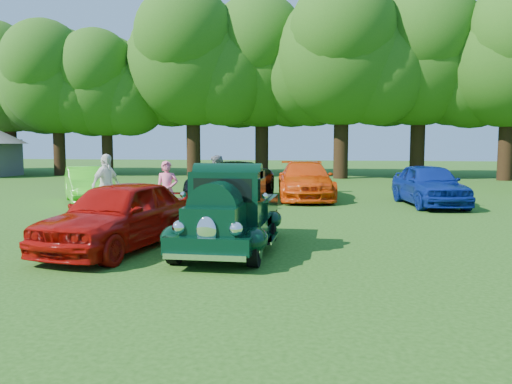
# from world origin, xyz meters

# --- Properties ---
(ground) EXTENTS (120.00, 120.00, 0.00)m
(ground) POSITION_xyz_m (0.00, 0.00, 0.00)
(ground) COLOR #1D4610
(ground) RESTS_ON ground
(hero_pickup) EXTENTS (2.02, 4.35, 1.70)m
(hero_pickup) POSITION_xyz_m (0.44, -0.21, 0.74)
(hero_pickup) COLOR black
(hero_pickup) RESTS_ON ground
(red_convertible) EXTENTS (2.43, 4.60, 1.49)m
(red_convertible) POSITION_xyz_m (-1.93, -0.55, 0.75)
(red_convertible) COLOR #A00B06
(red_convertible) RESTS_ON ground
(back_car_lime) EXTENTS (3.57, 4.35, 1.40)m
(back_car_lime) POSITION_xyz_m (-6.77, 7.39, 0.70)
(back_car_lime) COLOR #38C41A
(back_car_lime) RESTS_ON ground
(back_car_black) EXTENTS (2.90, 5.78, 1.57)m
(back_car_black) POSITION_xyz_m (-1.41, 8.88, 0.79)
(back_car_black) COLOR black
(back_car_black) RESTS_ON ground
(back_car_orange) EXTENTS (2.83, 5.54, 1.54)m
(back_car_orange) POSITION_xyz_m (1.44, 10.00, 0.77)
(back_car_orange) COLOR #DA3F07
(back_car_orange) RESTS_ON ground
(back_car_blue) EXTENTS (2.51, 4.79, 1.56)m
(back_car_blue) POSITION_xyz_m (6.08, 8.46, 0.78)
(back_car_blue) COLOR navy
(back_car_blue) RESTS_ON ground
(spectator_pink) EXTENTS (0.74, 0.58, 1.77)m
(spectator_pink) POSITION_xyz_m (-2.23, 3.45, 0.88)
(spectator_pink) COLOR #F56587
(spectator_pink) RESTS_ON ground
(spectator_grey) EXTENTS (1.17, 1.14, 1.90)m
(spectator_grey) POSITION_xyz_m (-1.18, 5.43, 0.95)
(spectator_grey) COLOR slate
(spectator_grey) RESTS_ON ground
(spectator_white) EXTENTS (0.78, 1.24, 1.96)m
(spectator_white) POSITION_xyz_m (-4.31, 3.82, 0.98)
(spectator_white) COLOR white
(spectator_white) RESTS_ON ground
(tree_line) EXTENTS (64.98, 11.42, 12.41)m
(tree_line) POSITION_xyz_m (-0.28, 23.87, 7.31)
(tree_line) COLOR #301F10
(tree_line) RESTS_ON ground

